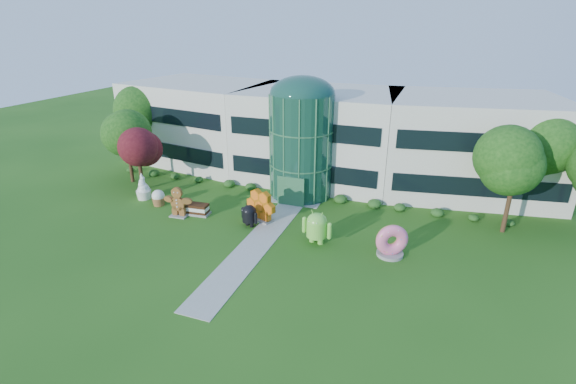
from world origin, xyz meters
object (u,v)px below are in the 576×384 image
at_px(android_green, 317,226).
at_px(gingerbread, 178,202).
at_px(donut, 391,240).
at_px(android_black, 249,214).

height_order(android_green, gingerbread, android_green).
bearing_deg(donut, gingerbread, 152.49).
bearing_deg(android_black, android_green, 15.64).
relative_size(android_green, android_black, 1.33).
bearing_deg(donut, android_black, 149.81).
relative_size(android_green, gingerbread, 0.98).
relative_size(android_green, donut, 1.16).
distance_m(android_black, donut, 11.70).
height_order(android_green, android_black, android_green).
bearing_deg(android_green, android_black, -178.35).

